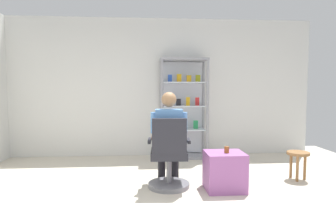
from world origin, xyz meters
name	(u,v)px	position (x,y,z in m)	size (l,w,h in m)	color
ground_plane	(179,218)	(0.00, 0.00, 0.00)	(7.20, 7.20, 0.00)	beige
back_wall	(162,88)	(0.00, 3.00, 1.35)	(6.00, 0.10, 2.70)	silver
display_cabinet_main	(183,108)	(0.40, 2.76, 0.97)	(0.90, 0.45, 1.90)	gray
office_chair	(169,160)	(-0.02, 0.92, 0.39)	(0.58, 0.56, 0.96)	slate
seated_shopkeeper	(169,134)	(-0.02, 1.08, 0.71)	(0.50, 0.58, 1.29)	black
storage_crate	(224,171)	(0.70, 0.81, 0.25)	(0.50, 0.45, 0.50)	#9E599E
tea_glass	(227,150)	(0.72, 0.78, 0.54)	(0.06, 0.06, 0.08)	brown
wooden_stool	(298,157)	(1.89, 1.17, 0.33)	(0.32, 0.32, 0.41)	olive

